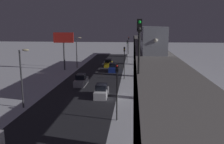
{
  "coord_description": "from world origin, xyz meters",
  "views": [
    {
      "loc": [
        -3.78,
        33.36,
        10.48
      ],
      "look_at": [
        0.35,
        -12.87,
        1.41
      ],
      "focal_mm": 38.18,
      "sensor_mm": 36.0,
      "label": 1
    }
  ],
  "objects_px": {
    "sedan_white": "(101,92)",
    "traffic_light_mid": "(124,58)",
    "sedan_blue": "(113,68)",
    "commercial_billboard": "(64,41)",
    "traffic_light_near": "(117,84)",
    "traffic_light_distant": "(129,43)",
    "sedan_yellow": "(108,63)",
    "subway_train": "(147,35)",
    "traffic_light_far": "(127,48)",
    "sedan_silver": "(81,81)",
    "rail_signal": "(139,37)"
  },
  "relations": [
    {
      "from": "commercial_billboard",
      "to": "traffic_light_far",
      "type": "bearing_deg",
      "value": -139.88
    },
    {
      "from": "traffic_light_near",
      "to": "traffic_light_far",
      "type": "relative_size",
      "value": 1.0
    },
    {
      "from": "sedan_blue",
      "to": "sedan_white",
      "type": "bearing_deg",
      "value": -90.0
    },
    {
      "from": "sedan_blue",
      "to": "sedan_yellow",
      "type": "distance_m",
      "value": 7.13
    },
    {
      "from": "sedan_silver",
      "to": "traffic_light_far",
      "type": "height_order",
      "value": "traffic_light_far"
    },
    {
      "from": "sedan_white",
      "to": "traffic_light_mid",
      "type": "bearing_deg",
      "value": 76.82
    },
    {
      "from": "subway_train",
      "to": "rail_signal",
      "type": "distance_m",
      "value": 28.84
    },
    {
      "from": "traffic_light_mid",
      "to": "subway_train",
      "type": "bearing_deg",
      "value": 177.98
    },
    {
      "from": "subway_train",
      "to": "traffic_light_mid",
      "type": "height_order",
      "value": "subway_train"
    },
    {
      "from": "rail_signal",
      "to": "sedan_blue",
      "type": "relative_size",
      "value": 0.89
    },
    {
      "from": "sedan_silver",
      "to": "traffic_light_distant",
      "type": "relative_size",
      "value": 0.73
    },
    {
      "from": "sedan_silver",
      "to": "commercial_billboard",
      "type": "height_order",
      "value": "commercial_billboard"
    },
    {
      "from": "traffic_light_near",
      "to": "traffic_light_mid",
      "type": "relative_size",
      "value": 1.0
    },
    {
      "from": "rail_signal",
      "to": "sedan_blue",
      "type": "distance_m",
      "value": 38.16
    },
    {
      "from": "subway_train",
      "to": "traffic_light_mid",
      "type": "relative_size",
      "value": 5.76
    },
    {
      "from": "rail_signal",
      "to": "sedan_white",
      "type": "xyz_separation_m",
      "value": [
        5.03,
        -16.51,
        -8.87
      ]
    },
    {
      "from": "rail_signal",
      "to": "traffic_light_mid",
      "type": "relative_size",
      "value": 0.62
    },
    {
      "from": "sedan_blue",
      "to": "commercial_billboard",
      "type": "distance_m",
      "value": 13.26
    },
    {
      "from": "traffic_light_near",
      "to": "traffic_light_distant",
      "type": "distance_m",
      "value": 63.39
    },
    {
      "from": "traffic_light_far",
      "to": "sedan_white",
      "type": "bearing_deg",
      "value": 85.05
    },
    {
      "from": "traffic_light_distant",
      "to": "sedan_white",
      "type": "bearing_deg",
      "value": 86.96
    },
    {
      "from": "traffic_light_mid",
      "to": "sedan_yellow",
      "type": "bearing_deg",
      "value": -72.35
    },
    {
      "from": "sedan_blue",
      "to": "commercial_billboard",
      "type": "bearing_deg",
      "value": 175.66
    },
    {
      "from": "sedan_blue",
      "to": "traffic_light_mid",
      "type": "distance_m",
      "value": 9.06
    },
    {
      "from": "subway_train",
      "to": "traffic_light_distant",
      "type": "bearing_deg",
      "value": -84.25
    },
    {
      "from": "sedan_silver",
      "to": "traffic_light_far",
      "type": "distance_m",
      "value": 27.8
    },
    {
      "from": "commercial_billboard",
      "to": "sedan_silver",
      "type": "bearing_deg",
      "value": 116.77
    },
    {
      "from": "sedan_white",
      "to": "traffic_light_near",
      "type": "relative_size",
      "value": 0.64
    },
    {
      "from": "sedan_yellow",
      "to": "sedan_white",
      "type": "relative_size",
      "value": 1.14
    },
    {
      "from": "sedan_blue",
      "to": "traffic_light_distant",
      "type": "xyz_separation_m",
      "value": [
        -2.9,
        -34.38,
        3.41
      ]
    },
    {
      "from": "commercial_billboard",
      "to": "traffic_light_mid",
      "type": "bearing_deg",
      "value": 149.12
    },
    {
      "from": "rail_signal",
      "to": "sedan_blue",
      "type": "bearing_deg",
      "value": -82.21
    },
    {
      "from": "rail_signal",
      "to": "traffic_light_near",
      "type": "distance_m",
      "value": 9.74
    },
    {
      "from": "commercial_billboard",
      "to": "sedan_yellow",
      "type": "bearing_deg",
      "value": -148.94
    },
    {
      "from": "sedan_silver",
      "to": "traffic_light_distant",
      "type": "xyz_separation_m",
      "value": [
        -7.5,
        -47.68,
        3.4
      ]
    },
    {
      "from": "traffic_light_near",
      "to": "traffic_light_mid",
      "type": "height_order",
      "value": "same"
    },
    {
      "from": "rail_signal",
      "to": "traffic_light_far",
      "type": "relative_size",
      "value": 0.62
    },
    {
      "from": "subway_train",
      "to": "traffic_light_far",
      "type": "bearing_deg",
      "value": -78.64
    },
    {
      "from": "traffic_light_near",
      "to": "commercial_billboard",
      "type": "bearing_deg",
      "value": -63.87
    },
    {
      "from": "rail_signal",
      "to": "commercial_billboard",
      "type": "relative_size",
      "value": 0.45
    },
    {
      "from": "traffic_light_far",
      "to": "commercial_billboard",
      "type": "relative_size",
      "value": 0.72
    },
    {
      "from": "subway_train",
      "to": "sedan_white",
      "type": "relative_size",
      "value": 9.06
    },
    {
      "from": "subway_train",
      "to": "traffic_light_far",
      "type": "xyz_separation_m",
      "value": [
        4.27,
        -21.28,
        -4.53
      ]
    },
    {
      "from": "traffic_light_near",
      "to": "traffic_light_distant",
      "type": "height_order",
      "value": "same"
    },
    {
      "from": "traffic_light_near",
      "to": "traffic_light_distant",
      "type": "xyz_separation_m",
      "value": [
        0.0,
        -63.39,
        0.0
      ]
    },
    {
      "from": "traffic_light_mid",
      "to": "traffic_light_distant",
      "type": "bearing_deg",
      "value": -90.0
    },
    {
      "from": "sedan_blue",
      "to": "sedan_yellow",
      "type": "height_order",
      "value": "same"
    },
    {
      "from": "traffic_light_distant",
      "to": "commercial_billboard",
      "type": "bearing_deg",
      "value": 66.35
    },
    {
      "from": "sedan_yellow",
      "to": "commercial_billboard",
      "type": "bearing_deg",
      "value": -148.94
    },
    {
      "from": "rail_signal",
      "to": "traffic_light_distant",
      "type": "bearing_deg",
      "value": -88.29
    }
  ]
}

